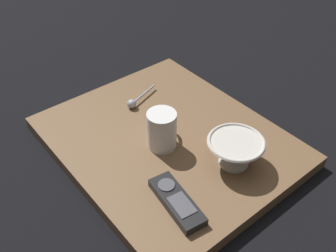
% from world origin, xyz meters
% --- Properties ---
extents(ground_plane, '(6.00, 6.00, 0.00)m').
position_xyz_m(ground_plane, '(0.00, 0.00, 0.00)').
color(ground_plane, black).
extents(table, '(0.63, 0.53, 0.04)m').
position_xyz_m(table, '(0.00, 0.00, 0.02)').
color(table, brown).
rests_on(table, ground).
extents(cereal_bowl, '(0.14, 0.14, 0.07)m').
position_xyz_m(cereal_bowl, '(0.18, 0.06, 0.08)').
color(cereal_bowl, beige).
rests_on(cereal_bowl, table).
extents(coffee_mug, '(0.08, 0.10, 0.10)m').
position_xyz_m(coffee_mug, '(0.01, -0.03, 0.09)').
color(coffee_mug, white).
rests_on(coffee_mug, table).
extents(teaspoon, '(0.05, 0.12, 0.03)m').
position_xyz_m(teaspoon, '(-0.17, 0.01, 0.05)').
color(teaspoon, '#A3A5B2').
rests_on(teaspoon, table).
extents(tv_remote_near, '(0.17, 0.08, 0.02)m').
position_xyz_m(tv_remote_near, '(0.19, -0.13, 0.05)').
color(tv_remote_near, black).
rests_on(tv_remote_near, table).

